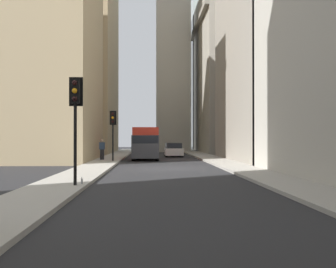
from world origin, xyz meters
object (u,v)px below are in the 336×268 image
sedan_white (174,150)px  pedestrian (102,148)px  discarded_bottle (82,181)px  traffic_light_foreground (75,105)px  traffic_light_midblock (113,124)px  delivery_truck (146,143)px

sedan_white → pedestrian: 10.85m
sedan_white → discarded_bottle: bearing=169.9°
sedan_white → traffic_light_foreground: traffic_light_foreground is taller
sedan_white → discarded_bottle: sedan_white is taller
traffic_light_foreground → traffic_light_midblock: traffic_light_foreground is taller
traffic_light_foreground → discarded_bottle: size_ratio=15.09×
traffic_light_midblock → pedestrian: size_ratio=2.32×
traffic_light_foreground → traffic_light_midblock: 17.92m
delivery_truck → traffic_light_foreground: (-22.29, 2.40, 1.67)m
sedan_white → traffic_light_foreground: 29.10m
pedestrian → discarded_bottle: 19.40m
delivery_truck → traffic_light_foreground: 22.48m
traffic_light_midblock → discarded_bottle: traffic_light_midblock is taller
discarded_bottle → pedestrian: bearing=4.0°
pedestrian → discarded_bottle: size_ratio=6.25×
delivery_truck → pedestrian: (-2.55, 3.55, -0.40)m
traffic_light_foreground → discarded_bottle: bearing=-25.0°
delivery_truck → traffic_light_midblock: 5.27m
delivery_truck → discarded_bottle: bearing=174.2°
delivery_truck → traffic_light_foreground: size_ratio=1.59×
traffic_light_midblock → discarded_bottle: size_ratio=14.47×
traffic_light_midblock → traffic_light_foreground: bearing=-179.6°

